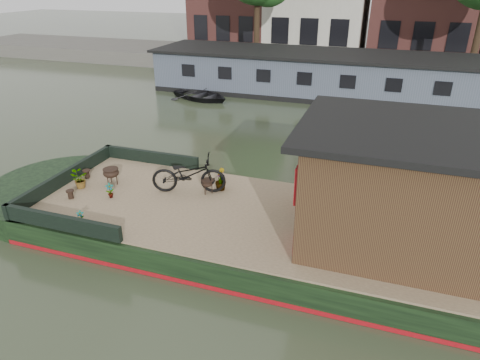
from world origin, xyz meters
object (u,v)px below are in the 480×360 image
(bicycle, at_px, (189,174))
(brazier_rear, at_px, (208,186))
(brazier_front, at_px, (112,176))
(dinghy, at_px, (201,93))
(cabin, at_px, (399,185))
(potted_plant_a, at_px, (110,191))

(bicycle, bearing_deg, brazier_rear, -99.17)
(brazier_front, height_order, dinghy, brazier_front)
(brazier_rear, relative_size, dinghy, 0.12)
(cabin, bearing_deg, bicycle, 172.99)
(cabin, bearing_deg, brazier_front, 177.33)
(cabin, height_order, potted_plant_a, cabin)
(bicycle, xyz_separation_m, brazier_rear, (0.47, 0.07, -0.30))
(bicycle, bearing_deg, potted_plant_a, 100.88)
(bicycle, relative_size, potted_plant_a, 4.74)
(brazier_front, xyz_separation_m, dinghy, (-2.25, 10.84, -0.55))
(cabin, height_order, dinghy, cabin)
(brazier_front, bearing_deg, potted_plant_a, -59.03)
(cabin, relative_size, bicycle, 2.18)
(cabin, distance_m, brazier_rear, 4.54)
(cabin, xyz_separation_m, brazier_front, (-6.92, 0.32, -1.00))
(bicycle, distance_m, brazier_rear, 0.56)
(brazier_front, height_order, brazier_rear, brazier_front)
(cabin, xyz_separation_m, dinghy, (-9.16, 11.17, -1.56))
(cabin, height_order, bicycle, cabin)
(brazier_rear, bearing_deg, bicycle, -171.25)
(brazier_front, bearing_deg, dinghy, 101.70)
(cabin, xyz_separation_m, brazier_rear, (-4.37, 0.67, -1.04))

